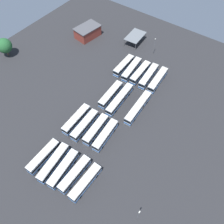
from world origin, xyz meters
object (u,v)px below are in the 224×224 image
object	(u,v)px
bus_row2_slot0	(76,119)
tree_south_edge	(4,46)
bus_row0_slot0	(124,66)
bus_row0_slot3	(149,76)
bus_row3_slot4	(85,182)
maintenance_shelter	(135,36)
bus_row2_slot1	(85,125)
bus_row0_slot2	(140,73)
bus_row1_slot1	(111,95)
lamp_post_far_corner	(138,216)
bus_row3_slot2	(63,169)
lamp_post_mid_lot	(154,46)
depot_building	(88,32)
bus_row3_slot3	(75,174)
bus_row2_slot2	(96,129)
bus_row3_slot0	(43,156)
bus_row2_slot3	(105,135)
bus_row3_slot1	(54,163)
bus_row0_slot4	(158,80)
bus_row1_slot4	(138,107)

from	to	relation	value
bus_row2_slot0	tree_south_edge	bearing A→B (deg)	-101.02
bus_row0_slot0	bus_row0_slot3	size ratio (longest dim) A/B	0.92
bus_row3_slot4	maintenance_shelter	bearing A→B (deg)	-159.20
bus_row2_slot1	bus_row3_slot4	distance (m)	19.70
bus_row0_slot2	bus_row1_slot1	size ratio (longest dim) A/B	0.97
bus_row0_slot3	bus_row2_slot0	size ratio (longest dim) A/B	1.04
bus_row2_slot1	lamp_post_far_corner	bearing A→B (deg)	64.23
tree_south_edge	bus_row3_slot2	bearing A→B (deg)	65.97
bus_row3_slot2	lamp_post_mid_lot	xyz separation A→B (m)	(-62.68, -5.74, 2.50)
bus_row0_slot3	depot_building	bearing A→B (deg)	-101.79
depot_building	bus_row0_slot0	bearing A→B (deg)	71.88
bus_row3_slot3	maintenance_shelter	bearing A→B (deg)	-162.39
bus_row2_slot2	lamp_post_far_corner	distance (m)	30.09
lamp_post_far_corner	lamp_post_mid_lot	size ratio (longest dim) A/B	1.04
bus_row1_slot1	bus_row3_slot2	size ratio (longest dim) A/B	1.02
bus_row2_slot0	lamp_post_mid_lot	distance (m)	47.06
depot_building	bus_row3_slot0	bearing A→B (deg)	27.22
bus_row2_slot0	lamp_post_far_corner	xyz separation A→B (m)	(14.59, 33.70, 2.66)
bus_row2_slot3	lamp_post_far_corner	distance (m)	26.92
bus_row0_slot3	maintenance_shelter	distance (m)	24.19
bus_row3_slot3	lamp_post_far_corner	size ratio (longest dim) A/B	1.49
lamp_post_far_corner	tree_south_edge	distance (m)	84.51
bus_row3_slot1	maintenance_shelter	distance (m)	66.67
bus_row0_slot0	bus_row2_slot0	xyz separation A→B (m)	(31.56, 2.04, 0.00)
bus_row0_slot0	bus_row2_slot1	xyz separation A→B (m)	(31.71, 5.84, 0.00)
bus_row0_slot2	bus_row3_slot4	xyz separation A→B (m)	(47.17, 11.00, -0.00)
bus_row3_slot3	bus_row3_slot4	xyz separation A→B (m)	(0.09, 4.06, -0.00)
bus_row0_slot4	lamp_post_mid_lot	bearing A→B (deg)	-144.45
bus_row1_slot1	bus_row2_slot0	bearing A→B (deg)	-10.20
bus_row0_slot0	bus_row3_slot2	distance (m)	48.53
bus_row1_slot4	depot_building	bearing A→B (deg)	-118.97
maintenance_shelter	bus_row0_slot0	bearing A→B (deg)	18.35
lamp_post_far_corner	bus_row1_slot1	bearing A→B (deg)	-134.60
bus_row3_slot2	bus_row3_slot3	size ratio (longest dim) A/B	1.04
bus_row2_slot0	depot_building	world-z (taller)	depot_building
bus_row0_slot3	tree_south_edge	world-z (taller)	tree_south_edge
bus_row2_slot3	lamp_post_far_corner	bearing A→B (deg)	55.05
bus_row2_slot0	bus_row3_slot0	world-z (taller)	same
bus_row0_slot0	lamp_post_mid_lot	bearing A→B (deg)	161.98
bus_row3_slot2	bus_row2_slot0	bearing A→B (deg)	-151.16
bus_row0_slot2	bus_row3_slot4	distance (m)	48.44
bus_row1_slot1	bus_row0_slot2	bearing A→B (deg)	170.48
bus_row0_slot3	lamp_post_mid_lot	distance (m)	16.10
bus_row0_slot3	bus_row1_slot1	distance (m)	17.65
bus_row0_slot0	bus_row3_slot4	xyz separation A→B (m)	(46.72, 18.60, -0.00)
depot_building	bus_row3_slot2	bearing A→B (deg)	33.32
bus_row3_slot1	tree_south_edge	distance (m)	58.27
bus_row0_slot3	bus_row2_slot1	distance (m)	32.89
depot_building	lamp_post_mid_lot	bearing A→B (deg)	102.46
bus_row1_slot1	lamp_post_far_corner	bearing A→B (deg)	45.40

